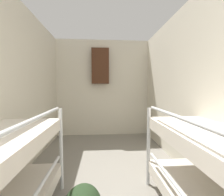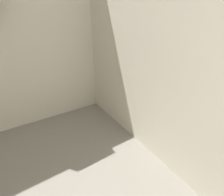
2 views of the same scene
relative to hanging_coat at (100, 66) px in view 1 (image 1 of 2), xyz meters
The scene contains 3 objects.
wall_right 2.56m from the hanging_coat, 58.55° to the right, with size 0.06×4.63×2.52m.
wall_back 0.58m from the hanging_coat, 66.14° to the left, with size 2.54×0.06×2.52m.
hanging_coat is the anchor object (origin of this frame).
Camera 1 is at (-0.06, 0.51, 1.25)m, focal length 24.00 mm.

